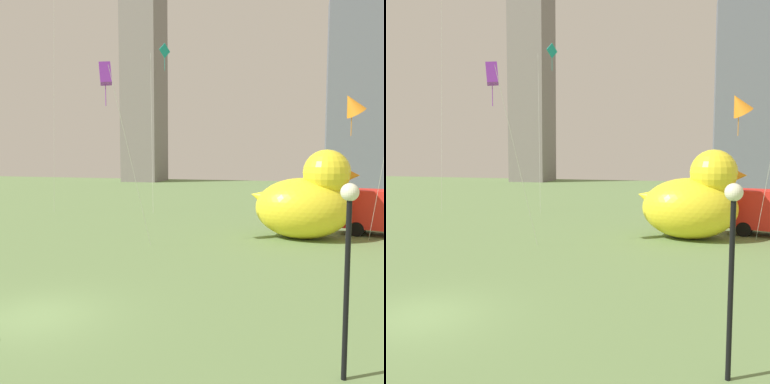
{
  "view_description": "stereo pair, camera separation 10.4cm",
  "coord_description": "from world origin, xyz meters",
  "views": [
    {
      "loc": [
        8.28,
        -11.12,
        5.13
      ],
      "look_at": [
        3.44,
        5.96,
        3.52
      ],
      "focal_mm": 39.75,
      "sensor_mm": 36.0,
      "label": 1
    },
    {
      "loc": [
        8.38,
        -11.09,
        5.13
      ],
      "look_at": [
        3.44,
        5.96,
        3.52
      ],
      "focal_mm": 39.75,
      "sensor_mm": 36.0,
      "label": 2
    }
  ],
  "objects": [
    {
      "name": "kite_orange",
      "position": [
        10.27,
        13.65,
        7.78
      ],
      "size": [
        2.83,
        3.25,
        8.55
      ],
      "color": "silver",
      "rests_on": "ground"
    },
    {
      "name": "ground_plane",
      "position": [
        0.0,
        0.0,
        0.0
      ],
      "size": [
        140.0,
        140.0,
        0.0
      ],
      "primitive_type": "plane",
      "color": "#67864E"
    },
    {
      "name": "kite_teal",
      "position": [
        -4.44,
        24.59,
        13.31
      ],
      "size": [
        1.88,
        2.17,
        14.7
      ],
      "color": "silver",
      "rests_on": "ground"
    },
    {
      "name": "giant_inflatable_duck",
      "position": [
        7.99,
        15.22,
        2.29
      ],
      "size": [
        6.49,
        4.17,
        5.38
      ],
      "color": "yellow",
      "rests_on": "ground"
    },
    {
      "name": "lamppost",
      "position": [
        9.08,
        -1.28,
        3.21
      ],
      "size": [
        0.4,
        0.4,
        4.49
      ],
      "color": "black",
      "rests_on": "ground"
    },
    {
      "name": "kite_purple",
      "position": [
        -2.39,
        9.73,
        9.31
      ],
      "size": [
        2.51,
        3.24,
        9.97
      ],
      "color": "silver",
      "rests_on": "ground"
    },
    {
      "name": "city_skyline",
      "position": [
        12.48,
        58.33,
        15.12
      ],
      "size": [
        66.33,
        17.75,
        40.49
      ],
      "color": "gray",
      "rests_on": "ground"
    }
  ]
}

